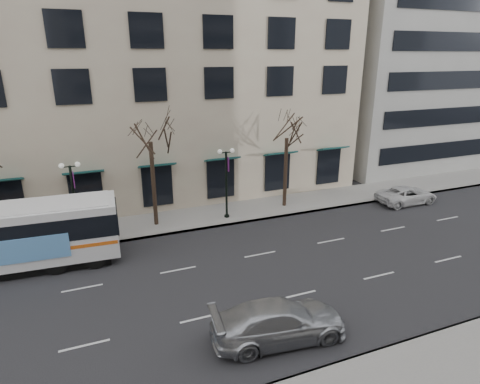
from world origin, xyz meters
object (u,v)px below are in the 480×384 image
tree_far_right (287,125)px  silver_car (279,321)px  lamp_post_left (74,198)px  white_pickup (406,195)px  lamp_post_right (226,180)px  tree_far_mid (149,127)px

tree_far_right → silver_car: tree_far_right is taller
lamp_post_left → white_pickup: size_ratio=1.05×
white_pickup → lamp_post_right: bearing=82.2°
tree_far_right → lamp_post_left: size_ratio=1.55×
lamp_post_left → silver_car: (7.64, -13.00, -2.11)m
lamp_post_left → silver_car: bearing=-59.5°
lamp_post_right → silver_car: size_ratio=0.91×
tree_far_mid → lamp_post_left: bearing=-173.1°
tree_far_mid → white_pickup: 20.67m
tree_far_mid → lamp_post_left: 6.40m
tree_far_mid → silver_car: (2.65, -13.60, -6.07)m
tree_far_right → silver_car: 16.44m
tree_far_mid → tree_far_right: 10.01m
tree_far_right → tree_far_mid: bearing=180.0°
silver_car → white_pickup: size_ratio=1.16×
lamp_post_right → tree_far_mid: bearing=173.2°
white_pickup → lamp_post_left: bearing=85.7°
silver_car → tree_far_right: bearing=-22.4°
silver_car → tree_far_mid: bearing=17.0°
lamp_post_left → lamp_post_right: size_ratio=1.00×
lamp_post_left → white_pickup: bearing=-5.1°
tree_far_mid → lamp_post_right: bearing=-6.8°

